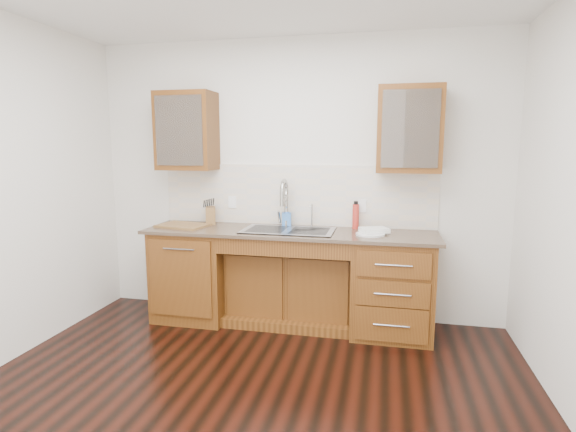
% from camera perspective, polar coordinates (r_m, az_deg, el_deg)
% --- Properties ---
extents(ground, '(4.00, 3.50, 0.10)m').
position_cam_1_polar(ground, '(3.21, -5.85, -23.88)').
color(ground, black).
extents(wall_back, '(4.00, 0.10, 2.70)m').
position_cam_1_polar(wall_back, '(4.46, 1.11, 4.60)').
color(wall_back, silver).
rests_on(wall_back, ground).
extents(base_cabinet_left, '(0.70, 0.62, 0.88)m').
position_cam_1_polar(base_cabinet_left, '(4.57, -11.71, -7.10)').
color(base_cabinet_left, '#593014').
rests_on(base_cabinet_left, ground).
extents(base_cabinet_center, '(1.20, 0.44, 0.70)m').
position_cam_1_polar(base_cabinet_center, '(4.39, 0.37, -8.80)').
color(base_cabinet_center, '#593014').
rests_on(base_cabinet_center, ground).
extents(base_cabinet_right, '(0.70, 0.62, 0.88)m').
position_cam_1_polar(base_cabinet_right, '(4.19, 13.07, -8.62)').
color(base_cabinet_right, '#593014').
rests_on(base_cabinet_right, ground).
extents(countertop, '(2.70, 0.65, 0.03)m').
position_cam_1_polar(countertop, '(4.15, 0.07, -2.06)').
color(countertop, '#84705B').
rests_on(countertop, base_cabinet_left).
extents(backsplash, '(2.70, 0.02, 0.59)m').
position_cam_1_polar(backsplash, '(4.41, 0.94, 2.67)').
color(backsplash, beige).
rests_on(backsplash, wall_back).
extents(sink, '(0.84, 0.46, 0.19)m').
position_cam_1_polar(sink, '(4.15, 0.03, -3.05)').
color(sink, '#9E9EA5').
rests_on(sink, countertop).
extents(faucet, '(0.04, 0.04, 0.40)m').
position_cam_1_polar(faucet, '(4.34, -0.22, 1.30)').
color(faucet, '#999993').
rests_on(faucet, countertop).
extents(filter_tap, '(0.02, 0.02, 0.24)m').
position_cam_1_polar(filter_tap, '(4.31, 3.05, 0.17)').
color(filter_tap, '#999993').
rests_on(filter_tap, countertop).
extents(upper_cabinet_left, '(0.55, 0.34, 0.75)m').
position_cam_1_polar(upper_cabinet_left, '(4.56, -12.71, 10.46)').
color(upper_cabinet_left, '#593014').
rests_on(upper_cabinet_left, wall_back).
extents(upper_cabinet_right, '(0.55, 0.34, 0.75)m').
position_cam_1_polar(upper_cabinet_right, '(4.14, 15.15, 10.54)').
color(upper_cabinet_right, '#593014').
rests_on(upper_cabinet_right, wall_back).
extents(outlet_left, '(0.08, 0.01, 0.12)m').
position_cam_1_polar(outlet_left, '(4.58, -7.09, 1.77)').
color(outlet_left, white).
rests_on(outlet_left, backsplash).
extents(outlet_right, '(0.08, 0.01, 0.12)m').
position_cam_1_polar(outlet_right, '(4.33, 9.38, 1.29)').
color(outlet_right, white).
rests_on(outlet_right, backsplash).
extents(soap_bottle, '(0.10, 0.10, 0.19)m').
position_cam_1_polar(soap_bottle, '(4.35, -0.19, -0.05)').
color(soap_bottle, '#3D79CE').
rests_on(soap_bottle, countertop).
extents(water_bottle, '(0.07, 0.07, 0.23)m').
position_cam_1_polar(water_bottle, '(4.27, 8.59, -0.06)').
color(water_bottle, '#B42A21').
rests_on(water_bottle, countertop).
extents(plate, '(0.33, 0.33, 0.01)m').
position_cam_1_polar(plate, '(4.01, 10.41, -2.28)').
color(plate, silver).
rests_on(plate, countertop).
extents(dish_towel, '(0.29, 0.26, 0.04)m').
position_cam_1_polar(dish_towel, '(4.07, 10.89, -1.76)').
color(dish_towel, white).
rests_on(dish_towel, plate).
extents(knife_block, '(0.14, 0.18, 0.17)m').
position_cam_1_polar(knife_block, '(4.56, -9.80, 0.09)').
color(knife_block, '#8F5A3C').
rests_on(knife_block, countertop).
extents(cutting_board, '(0.51, 0.40, 0.02)m').
position_cam_1_polar(cutting_board, '(4.47, -13.20, -1.18)').
color(cutting_board, brown).
rests_on(cutting_board, countertop).
extents(cup_left_a, '(0.17, 0.17, 0.10)m').
position_cam_1_polar(cup_left_a, '(4.62, -14.35, 9.77)').
color(cup_left_a, white).
rests_on(cup_left_a, upper_cabinet_left).
extents(cup_left_b, '(0.14, 0.14, 0.10)m').
position_cam_1_polar(cup_left_b, '(4.52, -11.68, 9.89)').
color(cup_left_b, white).
rests_on(cup_left_b, upper_cabinet_left).
extents(cup_right_a, '(0.14, 0.14, 0.10)m').
position_cam_1_polar(cup_right_a, '(4.14, 13.19, 9.93)').
color(cup_right_a, silver).
rests_on(cup_right_a, upper_cabinet_right).
extents(cup_right_b, '(0.10, 0.10, 0.08)m').
position_cam_1_polar(cup_right_b, '(4.15, 16.68, 9.67)').
color(cup_right_b, white).
rests_on(cup_right_b, upper_cabinet_right).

